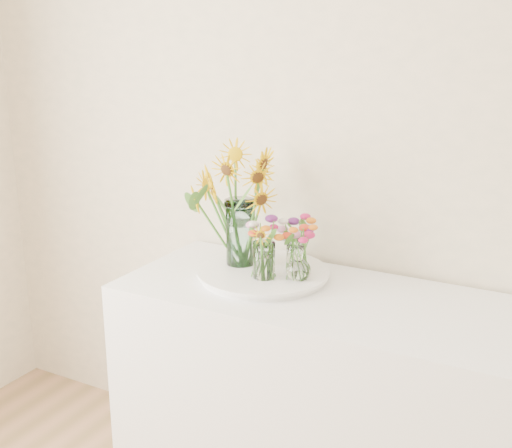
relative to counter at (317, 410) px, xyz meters
name	(u,v)px	position (x,y,z in m)	size (l,w,h in m)	color
counter	(317,410)	(0.00, 0.00, 0.00)	(1.40, 0.60, 0.90)	white
tray	(263,275)	(-0.24, 0.04, 0.46)	(0.45, 0.45, 0.03)	white
mason_jar	(240,233)	(-0.35, 0.06, 0.60)	(0.11, 0.11, 0.25)	#A7D9D8
sunflower_bouquet	(240,205)	(-0.35, 0.06, 0.70)	(0.58, 0.58, 0.46)	#E0AF04
small_vase_a	(264,261)	(-0.20, -0.03, 0.54)	(0.08, 0.08, 0.13)	white
wildflower_posy_a	(264,249)	(-0.20, -0.03, 0.59)	(0.19, 0.19, 0.22)	#CF6512
small_vase_b	(299,263)	(-0.09, 0.02, 0.54)	(0.09, 0.09, 0.12)	white
wildflower_posy_b	(299,251)	(-0.09, 0.02, 0.58)	(0.19, 0.19, 0.21)	#CF6512
small_vase_c	(296,253)	(-0.15, 0.12, 0.54)	(0.07, 0.07, 0.12)	white
wildflower_posy_c	(296,241)	(-0.15, 0.12, 0.58)	(0.20, 0.20, 0.21)	#CF6512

